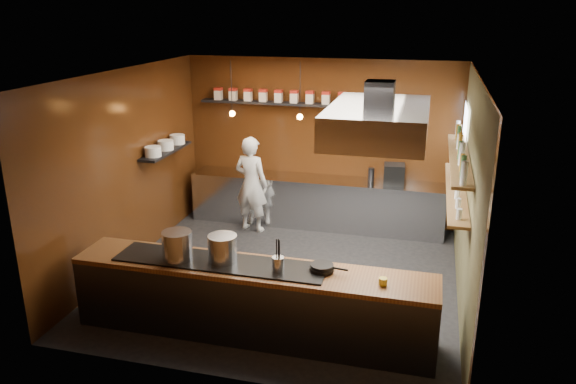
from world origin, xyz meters
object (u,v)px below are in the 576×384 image
(extractor_hood, at_px, (378,121))
(stockpot_large, at_px, (177,246))
(stockpot_small, at_px, (223,248))
(chef, at_px, (251,184))
(espresso_machine, at_px, (394,174))

(extractor_hood, bearing_deg, stockpot_large, -150.22)
(stockpot_large, bearing_deg, extractor_hood, 29.78)
(stockpot_small, xyz_separation_m, chef, (-0.70, 3.24, -0.24))
(stockpot_large, relative_size, espresso_machine, 1.04)
(stockpot_small, height_order, espresso_machine, stockpot_small)
(chef, bearing_deg, stockpot_large, 104.46)
(chef, bearing_deg, stockpot_small, 114.03)
(extractor_hood, distance_m, stockpot_large, 2.90)
(extractor_hood, xyz_separation_m, chef, (-2.37, 2.06, -1.64))
(espresso_machine, distance_m, chef, 2.51)
(espresso_machine, bearing_deg, stockpot_large, -125.17)
(stockpot_large, height_order, espresso_machine, stockpot_large)
(espresso_machine, relative_size, chef, 0.20)
(stockpot_large, bearing_deg, stockpot_small, 8.83)
(stockpot_large, distance_m, stockpot_small, 0.55)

